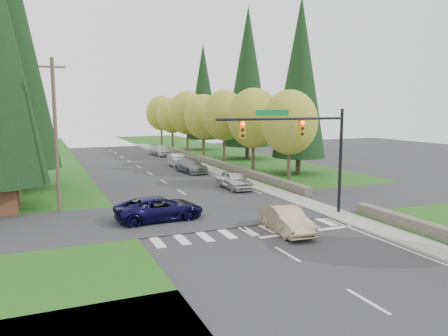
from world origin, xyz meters
TOP-DOWN VIEW (x-y plane):
  - ground at (0.00, 0.00)m, footprint 120.00×120.00m
  - grass_east at (13.00, 20.00)m, footprint 14.00×110.00m
  - grass_west at (-13.00, 20.00)m, footprint 14.00×110.00m
  - cross_street at (0.00, 8.00)m, footprint 120.00×8.00m
  - sidewalk_east at (6.90, 22.00)m, footprint 1.80×80.00m
  - curb_east at (6.05, 22.00)m, footprint 0.20×80.00m
  - stone_wall_north at (8.60, 30.00)m, footprint 0.70×40.00m
  - traffic_signal at (4.37, 4.50)m, footprint 8.70×0.37m
  - utility_pole at (-9.50, 12.00)m, footprint 1.60×0.24m
  - decid_tree_0 at (9.20, 14.00)m, footprint 4.80×4.80m
  - decid_tree_1 at (9.30, 21.00)m, footprint 5.20×5.20m
  - decid_tree_2 at (9.10, 28.00)m, footprint 5.00×5.00m
  - decid_tree_3 at (9.20, 35.00)m, footprint 5.00×5.00m
  - decid_tree_4 at (9.30, 42.00)m, footprint 5.40×5.40m
  - decid_tree_5 at (9.10, 49.00)m, footprint 4.80×4.80m
  - decid_tree_6 at (9.20, 56.00)m, footprint 5.20×5.20m
  - conifer_w_c at (-12.00, 22.00)m, footprint 6.46×6.46m
  - conifer_e_a at (14.00, 20.00)m, footprint 5.44×5.44m
  - conifer_e_b at (15.00, 34.00)m, footprint 6.12×6.12m
  - conifer_e_c at (14.00, 48.00)m, footprint 5.10×5.10m
  - sedan_champagne at (1.82, 2.15)m, footprint 1.86×4.51m
  - suv_navy at (-3.96, 7.42)m, footprint 5.53×2.78m
  - parked_car_a at (4.59, 15.18)m, footprint 1.84×4.55m
  - parked_car_b at (4.20, 25.54)m, footprint 2.63×5.28m
  - parked_car_c at (4.20, 30.15)m, footprint 1.69×4.57m
  - parked_car_d at (5.60, 42.38)m, footprint 1.95×4.72m
  - parked_car_e at (5.43, 43.00)m, footprint 2.39×4.95m

SIDE VIEW (x-z plane):
  - ground at x=0.00m, z-range 0.00..0.00m
  - cross_street at x=0.00m, z-range -0.05..0.05m
  - grass_east at x=13.00m, z-range 0.00..0.06m
  - grass_west at x=-13.00m, z-range 0.00..0.06m
  - sidewalk_east at x=6.90m, z-range 0.00..0.13m
  - curb_east at x=6.05m, z-range 0.00..0.13m
  - stone_wall_north at x=8.60m, z-range 0.00..0.70m
  - parked_car_e at x=5.43m, z-range 0.00..1.39m
  - sedan_champagne at x=1.82m, z-range 0.00..1.45m
  - parked_car_b at x=4.20m, z-range 0.00..1.47m
  - parked_car_c at x=4.20m, z-range 0.00..1.49m
  - suv_navy at x=-3.96m, z-range 0.00..1.50m
  - parked_car_a at x=4.59m, z-range 0.00..1.55m
  - parked_car_d at x=5.60m, z-range 0.00..1.60m
  - traffic_signal at x=4.37m, z-range 1.58..8.38m
  - utility_pole at x=-9.50m, z-range 0.14..10.14m
  - decid_tree_5 at x=9.10m, z-range 1.38..9.68m
  - decid_tree_0 at x=9.20m, z-range 1.41..9.78m
  - decid_tree_3 at x=9.20m, z-range 1.39..9.94m
  - decid_tree_1 at x=9.30m, z-range 1.40..10.20m
  - decid_tree_6 at x=9.20m, z-range 1.43..10.30m
  - decid_tree_2 at x=9.10m, z-range 1.52..10.34m
  - decid_tree_4 at x=9.30m, z-range 1.47..10.65m
  - conifer_e_c at x=14.00m, z-range 0.89..17.69m
  - conifer_e_a at x=14.00m, z-range 0.89..18.69m
  - conifer_e_b at x=15.00m, z-range 0.89..20.69m
  - conifer_w_c at x=-12.00m, z-range 0.89..21.69m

